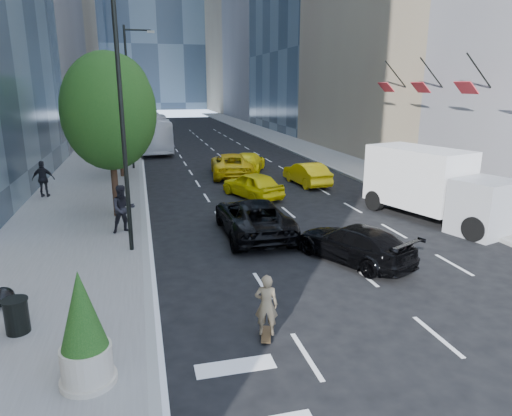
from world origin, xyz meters
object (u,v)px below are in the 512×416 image
object	(u,v)px
city_bus	(151,132)
box_truck	(433,185)
skateboarder	(266,309)
black_sedan_mercedes	(354,243)
planter_shrub	(84,331)
trash_can	(17,317)
black_sedan_lincoln	(253,217)

from	to	relation	value
city_bus	box_truck	xyz separation A→B (m)	(11.91, -27.77, -0.05)
skateboarder	black_sedan_mercedes	bearing A→B (deg)	-119.13
planter_shrub	box_truck	bearing A→B (deg)	32.43
city_bus	trash_can	size ratio (longest dim) A/B	14.37
trash_can	planter_shrub	bearing A→B (deg)	-53.24
black_sedan_lincoln	trash_can	world-z (taller)	black_sedan_lincoln
city_bus	trash_can	distance (m)	34.69
skateboarder	black_sedan_mercedes	size ratio (longest dim) A/B	0.34
black_sedan_lincoln	box_truck	distance (m)	8.71
black_sedan_lincoln	box_truck	bearing A→B (deg)	-178.03
city_bus	planter_shrub	xyz separation A→B (m)	(-2.50, -36.93, -0.38)
black_sedan_lincoln	city_bus	world-z (taller)	city_bus
skateboarder	black_sedan_lincoln	xyz separation A→B (m)	(1.65, 8.00, -0.01)
black_sedan_lincoln	trash_can	distance (m)	10.00
black_sedan_lincoln	city_bus	bearing A→B (deg)	-82.51
planter_shrub	black_sedan_lincoln	bearing A→B (deg)	57.40
black_sedan_mercedes	planter_shrub	world-z (taller)	planter_shrub
skateboarder	trash_can	distance (m)	6.19
black_sedan_lincoln	box_truck	world-z (taller)	box_truck
box_truck	planter_shrub	world-z (taller)	box_truck
black_sedan_mercedes	trash_can	xyz separation A→B (m)	(-10.39, -2.66, -0.09)
skateboarder	box_truck	size ratio (longest dim) A/B	0.22
trash_can	box_truck	bearing A→B (deg)	22.11
planter_shrub	black_sedan_mercedes	bearing A→B (deg)	31.41
city_bus	planter_shrub	distance (m)	37.01
city_bus	trash_can	bearing A→B (deg)	-99.62
skateboarder	trash_can	world-z (taller)	skateboarder
skateboarder	planter_shrub	xyz separation A→B (m)	(-4.10, -0.99, 0.54)
trash_can	planter_shrub	size ratio (longest dim) A/B	0.34
trash_can	planter_shrub	world-z (taller)	planter_shrub
trash_can	planter_shrub	xyz separation A→B (m)	(1.89, -2.53, 0.76)
black_sedan_lincoln	skateboarder	bearing A→B (deg)	79.21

